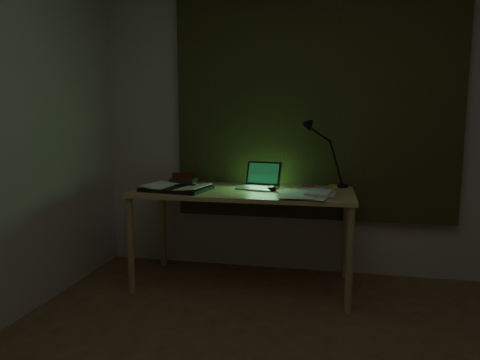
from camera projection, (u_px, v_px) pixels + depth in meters
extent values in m
cube|color=beige|center=(313.00, 119.00, 3.39)|extent=(3.50, 0.00, 2.50)
cube|color=#32361B|center=(314.00, 93.00, 3.33)|extent=(2.20, 0.06, 2.00)
ellipsoid|color=black|center=(272.00, 188.00, 3.11)|extent=(0.09, 0.11, 0.04)
cube|color=yellow|center=(335.00, 186.00, 3.29)|extent=(0.09, 0.09, 0.02)
cube|color=#C84E67|center=(308.00, 186.00, 3.27)|extent=(0.09, 0.09, 0.02)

